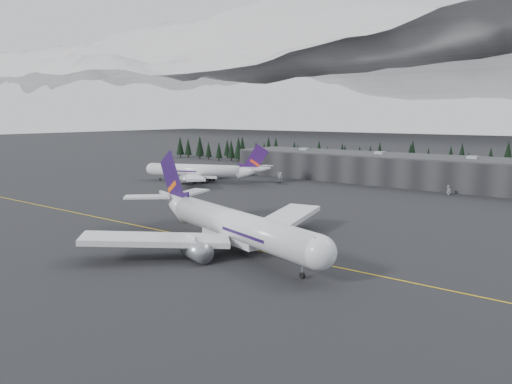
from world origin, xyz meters
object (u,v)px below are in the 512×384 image
Objects in this scene: terminal at (400,169)px; gse_vehicle_b at (449,193)px; jet_main at (226,223)px; gse_vehicle_a at (280,181)px; jet_parked at (206,171)px.

terminal is 42.06× the size of gse_vehicle_b.
jet_main is (9.92, -129.24, -0.44)m from terminal.
jet_main is at bearing -40.71° from gse_vehicle_b.
gse_vehicle_a is at bearing 135.66° from jet_main.
jet_parked is (-71.08, -49.96, -1.29)m from terminal.
terminal is at bearing 111.45° from jet_main.
gse_vehicle_b is (98.31, 29.91, -4.37)m from jet_parked.
jet_parked is 33.61m from gse_vehicle_a.
jet_parked reaches higher than gse_vehicle_a.
jet_main is 1.18× the size of jet_parked.
gse_vehicle_a is 71.66m from gse_vehicle_b.
gse_vehicle_a reaches higher than gse_vehicle_b.
jet_parked is at bearing -144.90° from terminal.
jet_main is at bearing -85.61° from terminal.
terminal is 34.29m from gse_vehicle_b.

